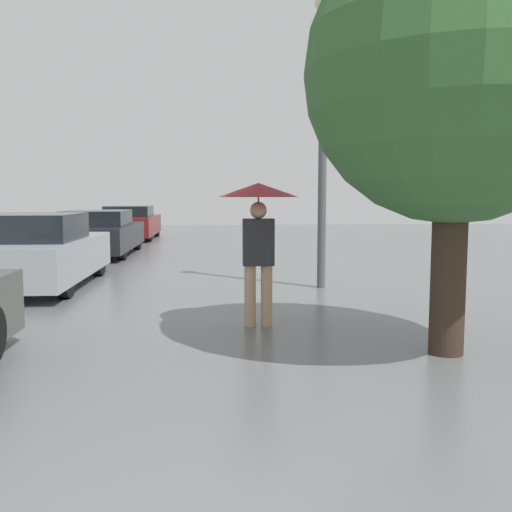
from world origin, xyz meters
TOP-DOWN VIEW (x-y plane):
  - pedestrian at (0.43, 5.59)m, footprint 0.99×0.99m
  - parked_car_second at (-3.35, 8.96)m, footprint 1.87×4.13m
  - parked_car_third at (-3.34, 14.45)m, footprint 1.87×4.46m
  - parked_car_farthest at (-3.34, 20.10)m, footprint 1.86×4.22m
  - tree at (2.28, 4.20)m, footprint 3.02×3.02m
  - street_lamp at (1.75, 8.50)m, footprint 0.34×0.34m

SIDE VIEW (x-z plane):
  - parked_car_third at x=-3.34m, z-range -0.02..1.20m
  - parked_car_farthest at x=-3.34m, z-range -0.02..1.21m
  - parked_car_second at x=-3.35m, z-range -0.04..1.28m
  - pedestrian at x=0.43m, z-range 0.51..2.31m
  - tree at x=2.28m, z-range 0.66..5.02m
  - street_lamp at x=1.75m, z-range 0.54..5.60m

